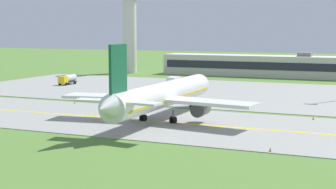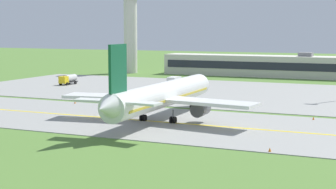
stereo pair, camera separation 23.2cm
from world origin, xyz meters
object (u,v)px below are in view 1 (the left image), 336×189
at_px(airplane_lead, 162,95).
at_px(control_tower, 130,19).
at_px(service_truck_fuel, 68,79).
at_px(service_truck_catering, 174,81).

distance_m(airplane_lead, control_tower, 95.01).
bearing_deg(service_truck_fuel, service_truck_catering, 14.44).
height_order(airplane_lead, service_truck_fuel, airplane_lead).
xyz_separation_m(service_truck_fuel, service_truck_catering, (27.37, 7.05, -0.00)).
xyz_separation_m(airplane_lead, service_truck_catering, (-17.96, 47.40, -2.60)).
bearing_deg(service_truck_fuel, control_tower, 93.69).
bearing_deg(airplane_lead, service_truck_catering, 110.76).
relative_size(airplane_lead, control_tower, 1.31).
xyz_separation_m(service_truck_catering, control_tower, (-29.98, 33.43, 16.51)).
relative_size(airplane_lead, service_truck_fuel, 6.58).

